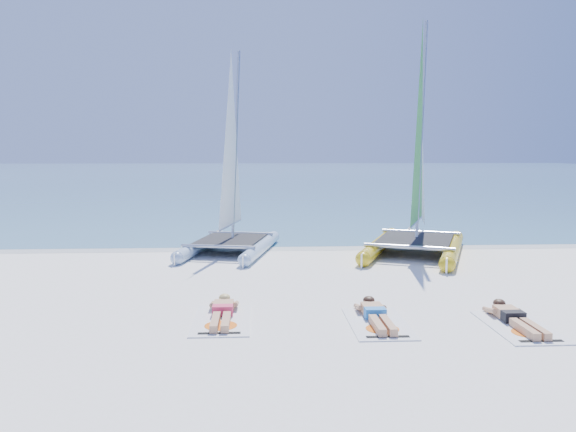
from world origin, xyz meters
name	(u,v)px	position (x,y,z in m)	size (l,w,h in m)	color
ground	(337,290)	(0.00, 0.00, 0.00)	(140.00, 140.00, 0.00)	white
sea	(270,173)	(0.00, 63.00, 0.01)	(140.00, 115.00, 0.01)	#6FA4B9
wet_sand_strip	(312,247)	(0.00, 5.50, 0.00)	(140.00, 1.40, 0.01)	beige
catamaran_blue	(231,189)	(-2.48, 4.79, 1.86)	(3.11, 4.92, 6.22)	#ABC2E1
catamaran_yellow	(419,176)	(3.08, 4.60, 2.24)	(4.30, 5.77, 7.12)	yellow
towel_a	(222,320)	(-2.33, -2.06, 0.01)	(1.00, 1.85, 0.02)	white
sunbather_a	(223,311)	(-2.33, -1.86, 0.12)	(0.37, 1.73, 0.26)	tan
towel_b	(378,323)	(0.38, -2.38, 0.01)	(1.00, 1.85, 0.02)	white
sunbather_b	(376,314)	(0.38, -2.19, 0.12)	(0.37, 1.73, 0.26)	tan
towel_c	(519,327)	(2.74, -2.71, 0.01)	(1.00, 1.85, 0.02)	white
sunbather_c	(514,317)	(2.74, -2.52, 0.12)	(0.37, 1.73, 0.26)	tan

